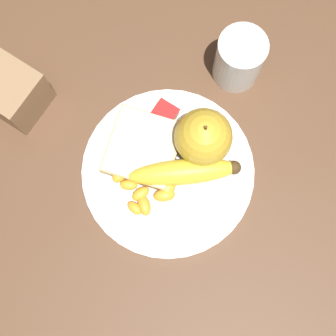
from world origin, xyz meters
The scene contains 19 objects.
ground_plane centered at (0.00, 0.00, 0.00)m, with size 3.00×3.00×0.00m, color brown.
plate centered at (0.00, 0.00, 0.01)m, with size 0.26×0.26×0.01m.
juice_glass centered at (-0.19, 0.00, 0.04)m, with size 0.07×0.07×0.09m.
apple centered at (-0.06, 0.02, 0.05)m, with size 0.08×0.08×0.09m.
banana centered at (-0.01, 0.02, 0.03)m, with size 0.13×0.15×0.04m.
bread_slice centered at (-0.01, -0.05, 0.02)m, with size 0.13×0.13×0.02m.
fork centered at (0.00, 0.01, 0.01)m, with size 0.15×0.15×0.00m.
jam_packet centered at (-0.06, -0.05, 0.02)m, with size 0.04×0.03×0.02m.
orange_segment_0 centered at (0.05, -0.01, 0.02)m, with size 0.03×0.03×0.02m.
orange_segment_1 centered at (0.02, -0.03, 0.02)m, with size 0.04×0.03×0.02m.
orange_segment_2 centered at (0.07, -0.01, 0.02)m, with size 0.02×0.03×0.01m.
orange_segment_3 centered at (0.02, 0.01, 0.02)m, with size 0.04×0.03×0.02m.
orange_segment_4 centered at (0.03, 0.02, 0.02)m, with size 0.03×0.04×0.02m.
orange_segment_5 centered at (0.06, 0.00, 0.02)m, with size 0.03×0.04×0.02m.
orange_segment_6 centered at (0.05, -0.04, 0.02)m, with size 0.03×0.03×0.01m.
orange_segment_7 centered at (0.01, -0.05, 0.02)m, with size 0.04×0.03×0.02m.
orange_segment_8 centered at (0.04, -0.03, 0.02)m, with size 0.02×0.03×0.02m.
orange_segment_9 centered at (0.04, -0.06, 0.02)m, with size 0.04×0.02×0.02m.
condiment_caddy centered at (0.03, -0.25, 0.04)m, with size 0.08×0.08×0.08m.
Camera 1 is at (0.12, 0.08, 0.69)m, focal length 50.00 mm.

